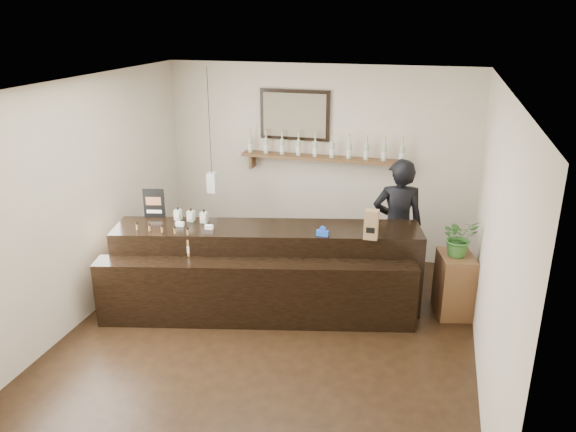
# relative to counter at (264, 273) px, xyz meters

# --- Properties ---
(ground) EXTENTS (5.00, 5.00, 0.00)m
(ground) POSITION_rel_counter_xyz_m (0.24, -0.56, -0.48)
(ground) COLOR black
(ground) RESTS_ON ground
(room_shell) EXTENTS (5.00, 5.00, 5.00)m
(room_shell) POSITION_rel_counter_xyz_m (0.24, -0.56, 1.22)
(room_shell) COLOR beige
(room_shell) RESTS_ON ground
(back_wall_decor) EXTENTS (2.66, 0.96, 1.69)m
(back_wall_decor) POSITION_rel_counter_xyz_m (0.08, 1.81, 1.28)
(back_wall_decor) COLOR #56351D
(back_wall_decor) RESTS_ON ground
(counter) EXTENTS (3.74, 1.80, 1.20)m
(counter) POSITION_rel_counter_xyz_m (0.00, 0.00, 0.00)
(counter) COLOR black
(counter) RESTS_ON ground
(promo_sign) EXTENTS (0.26, 0.08, 0.37)m
(promo_sign) POSITION_rel_counter_xyz_m (-1.47, 0.11, 0.73)
(promo_sign) COLOR black
(promo_sign) RESTS_ON counter
(paper_bag) EXTENTS (0.16, 0.12, 0.34)m
(paper_bag) POSITION_rel_counter_xyz_m (1.25, 0.10, 0.72)
(paper_bag) COLOR olive
(paper_bag) RESTS_ON counter
(tape_dispenser) EXTENTS (0.14, 0.06, 0.12)m
(tape_dispenser) POSITION_rel_counter_xyz_m (0.70, 0.04, 0.59)
(tape_dispenser) COLOR blue
(tape_dispenser) RESTS_ON counter
(side_cabinet) EXTENTS (0.49, 0.60, 0.76)m
(side_cabinet) POSITION_rel_counter_xyz_m (2.24, 0.50, -0.10)
(side_cabinet) COLOR #56351D
(side_cabinet) RESTS_ON ground
(potted_plant) EXTENTS (0.54, 0.51, 0.46)m
(potted_plant) POSITION_rel_counter_xyz_m (2.24, 0.50, 0.51)
(potted_plant) COLOR #37722D
(potted_plant) RESTS_ON side_cabinet
(shopkeeper) EXTENTS (0.81, 0.62, 2.00)m
(shopkeeper) POSITION_rel_counter_xyz_m (1.49, 0.99, 0.52)
(shopkeeper) COLOR black
(shopkeeper) RESTS_ON ground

